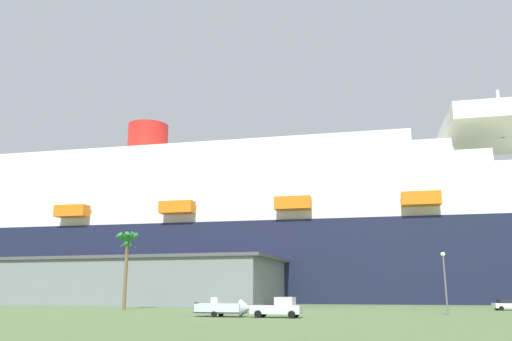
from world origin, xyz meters
TOP-DOWN VIEW (x-y plane):
  - ground_plane at (0.00, 30.00)m, footprint 600.00×600.00m
  - cruise_ship at (-20.64, 55.67)m, footprint 231.10×36.78m
  - terminal_building at (-37.65, 29.74)m, footprint 61.53×27.85m
  - pickup_truck at (1.02, -13.57)m, footprint 5.72×2.57m
  - small_boat_on_trailer at (-5.08, -13.18)m, footprint 7.55×2.53m
  - palm_tree at (-26.80, 4.29)m, footprint 3.38×3.62m
  - street_lamp at (19.78, -2.90)m, footprint 0.56×0.56m
  - parked_car_white_van at (30.35, 14.22)m, footprint 4.55×2.55m

SIDE VIEW (x-z plane):
  - ground_plane at x=0.00m, z-range 0.00..0.00m
  - parked_car_white_van at x=30.35m, z-range 0.04..1.62m
  - small_boat_on_trailer at x=-5.08m, z-range -0.11..2.04m
  - pickup_truck at x=1.02m, z-range -0.06..2.14m
  - terminal_building at x=-37.65m, z-range 0.02..9.37m
  - street_lamp at x=19.78m, z-range 1.18..8.72m
  - palm_tree at x=-26.80m, z-range 3.66..15.64m
  - cruise_ship at x=-20.64m, z-range -10.98..43.23m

